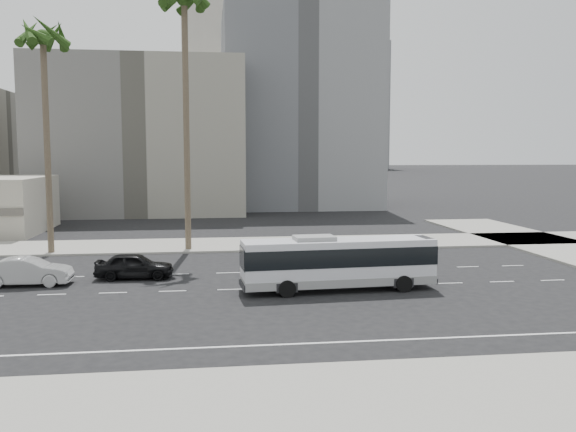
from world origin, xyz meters
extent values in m
plane|color=black|center=(0.00, 0.00, 0.00)|extent=(700.00, 700.00, 0.00)
cube|color=gray|center=(0.00, 15.50, 0.07)|extent=(120.00, 7.00, 0.15)
cube|color=gray|center=(0.00, -15.50, 0.07)|extent=(120.00, 7.00, 0.15)
cube|color=slate|center=(-12.00, 45.00, 9.00)|extent=(24.00, 18.00, 18.00)
cube|color=slate|center=(8.00, 52.00, 13.00)|extent=(20.00, 20.00, 26.00)
cube|color=beige|center=(-2.00, 250.00, 22.00)|extent=(42.00, 42.00, 44.00)
cube|color=beige|center=(-2.00, 250.00, 60.00)|extent=(26.00, 26.00, 32.00)
cube|color=#5A5C62|center=(45.00, 230.00, 35.00)|extent=(26.00, 26.00, 70.00)
cube|color=#5A5C62|center=(70.00, 260.00, 30.00)|extent=(22.00, 22.00, 60.00)
cube|color=silver|center=(2.55, -0.80, 1.55)|extent=(10.10, 2.84, 2.24)
cube|color=black|center=(2.55, -0.80, 1.85)|extent=(10.16, 2.90, 0.95)
cube|color=gray|center=(2.55, -0.80, 0.56)|extent=(10.12, 2.88, 0.43)
cube|color=gray|center=(1.26, -0.80, 2.75)|extent=(2.15, 1.51, 0.26)
cube|color=#262628|center=(7.28, -0.80, 2.54)|extent=(0.62, 1.58, 0.26)
cylinder|color=black|center=(5.73, -1.90, 0.43)|extent=(0.86, 0.26, 0.86)
cylinder|color=black|center=(5.73, 0.30, 0.43)|extent=(0.86, 0.26, 0.86)
cylinder|color=black|center=(-0.38, -1.90, 0.43)|extent=(0.86, 0.26, 0.86)
cylinder|color=black|center=(-0.38, 0.30, 0.43)|extent=(0.86, 0.26, 0.86)
imported|color=black|center=(-8.33, 3.57, 0.74)|extent=(1.96, 4.44, 1.49)
imported|color=#ABABAB|center=(-13.83, 2.45, 0.76)|extent=(1.67, 4.66, 1.53)
cylinder|color=brown|center=(-5.62, 13.29, 8.87)|extent=(0.49, 0.49, 17.74)
cylinder|color=brown|center=(-15.19, 12.93, 7.39)|extent=(0.46, 0.46, 14.78)
camera|label=1|loc=(-4.06, -31.26, 7.06)|focal=37.84mm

